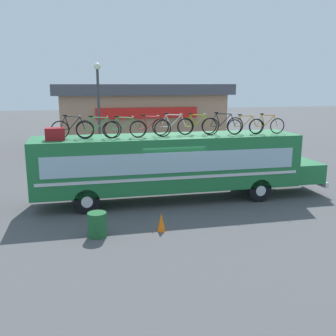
# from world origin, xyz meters

# --- Properties ---
(ground_plane) EXTENTS (120.00, 120.00, 0.00)m
(ground_plane) POSITION_xyz_m (0.00, 0.00, 0.00)
(ground_plane) COLOR #4C4C4F
(bus) EXTENTS (12.60, 2.37, 2.80)m
(bus) POSITION_xyz_m (0.26, -0.00, 1.65)
(bus) COLOR #1E6B38
(bus) RESTS_ON ground
(luggage_bag_1) EXTENTS (0.72, 0.52, 0.48)m
(luggage_bag_1) POSITION_xyz_m (-4.51, -0.30, 3.04)
(luggage_bag_1) COLOR maroon
(luggage_bag_1) RESTS_ON bus
(rooftop_bicycle_1) EXTENTS (1.66, 0.44, 0.95)m
(rooftop_bicycle_1) POSITION_xyz_m (-3.86, 0.03, 3.19)
(rooftop_bicycle_1) COLOR black
(rooftop_bicycle_1) RESTS_ON bus
(rooftop_bicycle_2) EXTENTS (1.77, 0.44, 0.92)m
(rooftop_bicycle_2) POSITION_xyz_m (-2.85, -0.28, 3.19)
(rooftop_bicycle_2) COLOR black
(rooftop_bicycle_2) RESTS_ON bus
(rooftop_bicycle_3) EXTENTS (1.75, 0.44, 0.89)m
(rooftop_bicycle_3) POSITION_xyz_m (-1.84, -0.24, 3.18)
(rooftop_bicycle_3) COLOR black
(rooftop_bicycle_3) RESTS_ON bus
(rooftop_bicycle_4) EXTENTS (1.70, 0.44, 0.92)m
(rooftop_bicycle_4) POSITION_xyz_m (-0.80, -0.32, 3.19)
(rooftop_bicycle_4) COLOR black
(rooftop_bicycle_4) RESTS_ON bus
(rooftop_bicycle_5) EXTENTS (1.79, 0.44, 0.94)m
(rooftop_bicycle_5) POSITION_xyz_m (0.25, 0.12, 3.19)
(rooftop_bicycle_5) COLOR black
(rooftop_bicycle_5) RESTS_ON bus
(rooftop_bicycle_6) EXTENTS (1.76, 0.44, 0.92)m
(rooftop_bicycle_6) POSITION_xyz_m (1.30, 0.14, 3.18)
(rooftop_bicycle_6) COLOR black
(rooftop_bicycle_6) RESTS_ON bus
(rooftop_bicycle_7) EXTENTS (1.83, 0.44, 0.98)m
(rooftop_bicycle_7) POSITION_xyz_m (2.30, -0.27, 3.21)
(rooftop_bicycle_7) COLOR black
(rooftop_bicycle_7) RESTS_ON bus
(rooftop_bicycle_8) EXTENTS (1.62, 0.44, 0.86)m
(rooftop_bicycle_8) POSITION_xyz_m (3.35, -0.21, 3.16)
(rooftop_bicycle_8) COLOR black
(rooftop_bicycle_8) RESTS_ON bus
(rooftop_bicycle_9) EXTENTS (1.64, 0.44, 0.89)m
(rooftop_bicycle_9) POSITION_xyz_m (4.26, -0.40, 3.17)
(rooftop_bicycle_9) COLOR black
(rooftop_bicycle_9) RESTS_ON bus
(roadside_building) EXTENTS (12.32, 9.70, 4.87)m
(roadside_building) POSITION_xyz_m (0.89, 14.75, 2.49)
(roadside_building) COLOR tan
(roadside_building) RESTS_ON ground
(trash_bin) EXTENTS (0.63, 0.63, 0.82)m
(trash_bin) POSITION_xyz_m (-3.16, -3.45, 0.41)
(trash_bin) COLOR #1E592D
(trash_bin) RESTS_ON ground
(traffic_cone) EXTENTS (0.28, 0.28, 0.65)m
(traffic_cone) POSITION_xyz_m (-1.02, -3.47, 0.32)
(traffic_cone) COLOR orange
(traffic_cone) RESTS_ON ground
(street_lamp) EXTENTS (0.37, 0.37, 6.01)m
(street_lamp) POSITION_xyz_m (-2.53, 5.84, 3.77)
(street_lamp) COLOR #38383D
(street_lamp) RESTS_ON ground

